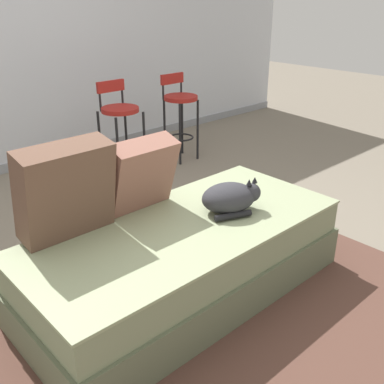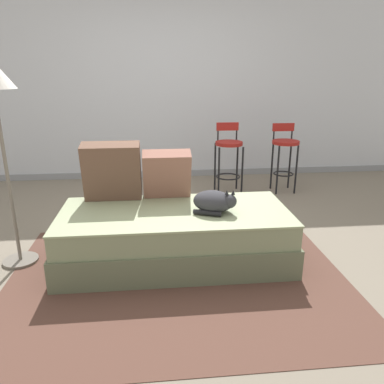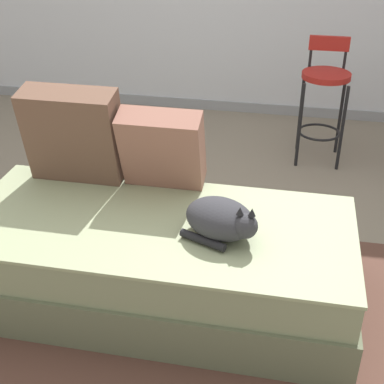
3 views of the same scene
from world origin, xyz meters
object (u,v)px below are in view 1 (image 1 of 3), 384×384
Objects in this scene: couch at (185,258)px; throw_pillow_middle at (140,174)px; bar_stool_by_doorway at (180,107)px; cat at (231,198)px; throw_pillow_corner at (66,190)px; bar_stool_near_window at (120,122)px.

throw_pillow_middle reaches higher than couch.
cat is at bearing -123.43° from bar_stool_by_doorway.
throw_pillow_middle is (-0.05, 0.33, 0.44)m from couch.
throw_pillow_corner is 0.57× the size of bar_stool_near_window.
cat is at bearing -104.48° from bar_stool_near_window.
couch is at bearing -113.96° from bar_stool_near_window.
cat is 2.17m from bar_stool_by_doorway.
couch is 0.44m from cat.
throw_pillow_corner reaches higher than bar_stool_near_window.
throw_pillow_corner is at bearing 179.91° from throw_pillow_middle.
throw_pillow_corner reaches higher than couch.
throw_pillow_middle is at bearing -120.03° from bar_stool_near_window.
couch is 0.77m from throw_pillow_corner.
throw_pillow_corner is 1.93m from bar_stool_near_window.
bar_stool_near_window is 1.02× the size of bar_stool_by_doorway.
throw_pillow_middle is 0.49× the size of bar_stool_near_window.
cat is 1.87m from bar_stool_near_window.
throw_pillow_middle reaches higher than bar_stool_by_doorway.
cat is at bearing -24.84° from throw_pillow_corner.
throw_pillow_middle is 1.12× the size of cat.
throw_pillow_middle is 1.66m from bar_stool_near_window.
throw_pillow_middle is 2.12m from bar_stool_by_doorway.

